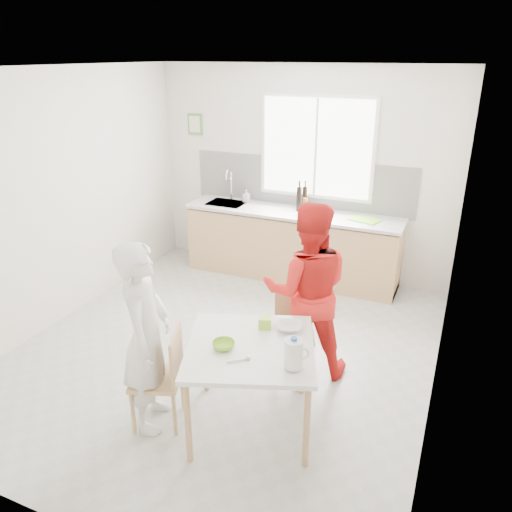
# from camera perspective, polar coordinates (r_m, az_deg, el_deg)

# --- Properties ---
(ground) EXTENTS (4.50, 4.50, 0.00)m
(ground) POSITION_cam_1_polar(r_m,az_deg,el_deg) (5.20, -3.43, -10.52)
(ground) COLOR #B7B7B2
(ground) RESTS_ON ground
(room_shell) EXTENTS (4.50, 4.50, 4.50)m
(room_shell) POSITION_cam_1_polar(r_m,az_deg,el_deg) (4.53, -3.91, 7.25)
(room_shell) COLOR silver
(room_shell) RESTS_ON ground
(window) EXTENTS (1.50, 0.06, 1.30)m
(window) POSITION_cam_1_polar(r_m,az_deg,el_deg) (6.47, 6.93, 12.19)
(window) COLOR white
(window) RESTS_ON room_shell
(backsplash) EXTENTS (3.00, 0.02, 0.65)m
(backsplash) POSITION_cam_1_polar(r_m,az_deg,el_deg) (6.64, 5.10, 8.33)
(backsplash) COLOR white
(backsplash) RESTS_ON room_shell
(picture_frame) EXTENTS (0.22, 0.03, 0.28)m
(picture_frame) POSITION_cam_1_polar(r_m,az_deg,el_deg) (7.14, -6.99, 14.74)
(picture_frame) COLOR #539041
(picture_frame) RESTS_ON room_shell
(kitchen_counter) EXTENTS (2.84, 0.64, 1.37)m
(kitchen_counter) POSITION_cam_1_polar(r_m,az_deg,el_deg) (6.62, 4.03, 1.00)
(kitchen_counter) COLOR tan
(kitchen_counter) RESTS_ON ground
(dining_table) EXTENTS (1.24, 1.24, 0.74)m
(dining_table) POSITION_cam_1_polar(r_m,az_deg,el_deg) (3.90, -0.64, -11.13)
(dining_table) COLOR white
(dining_table) RESTS_ON ground
(chair_left) EXTENTS (0.49, 0.49, 0.83)m
(chair_left) POSITION_cam_1_polar(r_m,az_deg,el_deg) (4.12, -10.48, -13.11)
(chair_left) COLOR tan
(chair_left) RESTS_ON ground
(chair_far) EXTENTS (0.48, 0.48, 0.81)m
(chair_far) POSITION_cam_1_polar(r_m,az_deg,el_deg) (4.70, 4.31, -8.01)
(chair_far) COLOR tan
(chair_far) RESTS_ON ground
(person_white) EXTENTS (0.55, 0.67, 1.57)m
(person_white) POSITION_cam_1_polar(r_m,az_deg,el_deg) (3.96, -12.40, -9.09)
(person_white) COLOR white
(person_white) RESTS_ON ground
(person_red) EXTENTS (0.97, 0.87, 1.66)m
(person_red) POSITION_cam_1_polar(r_m,az_deg,el_deg) (4.51, 5.86, -3.99)
(person_red) COLOR red
(person_red) RESTS_ON ground
(bowl_green) EXTENTS (0.22, 0.22, 0.05)m
(bowl_green) POSITION_cam_1_polar(r_m,az_deg,el_deg) (3.82, -3.74, -10.13)
(bowl_green) COLOR #87C62D
(bowl_green) RESTS_ON dining_table
(bowl_white) EXTENTS (0.26, 0.26, 0.05)m
(bowl_white) POSITION_cam_1_polar(r_m,az_deg,el_deg) (4.06, 3.86, -8.08)
(bowl_white) COLOR white
(bowl_white) RESTS_ON dining_table
(milk_jug) EXTENTS (0.18, 0.13, 0.23)m
(milk_jug) POSITION_cam_1_polar(r_m,az_deg,el_deg) (3.55, 4.36, -11.01)
(milk_jug) COLOR white
(milk_jug) RESTS_ON dining_table
(green_box) EXTENTS (0.13, 0.13, 0.09)m
(green_box) POSITION_cam_1_polar(r_m,az_deg,el_deg) (4.07, 1.02, -7.57)
(green_box) COLOR #9CDA32
(green_box) RESTS_ON dining_table
(spoon) EXTENTS (0.13, 0.11, 0.01)m
(spoon) POSITION_cam_1_polar(r_m,az_deg,el_deg) (3.68, -2.14, -11.84)
(spoon) COLOR #A5A5AA
(spoon) RESTS_ON dining_table
(cutting_board) EXTENTS (0.41, 0.34, 0.01)m
(cutting_board) POSITION_cam_1_polar(r_m,az_deg,el_deg) (6.23, 12.32, 4.08)
(cutting_board) COLOR #7AD631
(cutting_board) RESTS_ON kitchen_counter
(wine_bottle_a) EXTENTS (0.07, 0.07, 0.32)m
(wine_bottle_a) POSITION_cam_1_polar(r_m,az_deg,el_deg) (6.44, 4.94, 6.54)
(wine_bottle_a) COLOR black
(wine_bottle_a) RESTS_ON kitchen_counter
(wine_bottle_b) EXTENTS (0.07, 0.07, 0.30)m
(wine_bottle_b) POSITION_cam_1_polar(r_m,az_deg,el_deg) (6.53, 5.59, 6.66)
(wine_bottle_b) COLOR black
(wine_bottle_b) RESTS_ON kitchen_counter
(jar_amber) EXTENTS (0.06, 0.06, 0.16)m
(jar_amber) POSITION_cam_1_polar(r_m,az_deg,el_deg) (6.50, 5.63, 5.94)
(jar_amber) COLOR brown
(jar_amber) RESTS_ON kitchen_counter
(soap_bottle) EXTENTS (0.08, 0.08, 0.17)m
(soap_bottle) POSITION_cam_1_polar(r_m,az_deg,el_deg) (6.83, -1.11, 6.89)
(soap_bottle) COLOR #999999
(soap_bottle) RESTS_ON kitchen_counter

